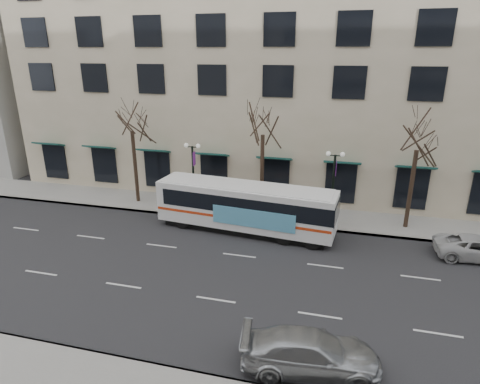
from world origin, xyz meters
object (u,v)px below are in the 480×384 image
(lamp_post_left, at_px, (193,174))
(white_pickup, at_px, (479,248))
(silver_car, at_px, (311,352))
(lamp_post_right, at_px, (333,185))
(tree_far_right, at_px, (419,135))
(city_bus, at_px, (246,206))
(tree_far_mid, at_px, (263,121))
(tree_far_left, at_px, (131,118))

(lamp_post_left, distance_m, white_pickup, 18.87)
(silver_car, bearing_deg, lamp_post_right, -8.68)
(tree_far_right, xyz_separation_m, lamp_post_left, (-14.99, -0.60, -3.48))
(lamp_post_right, height_order, city_bus, lamp_post_right)
(tree_far_mid, xyz_separation_m, city_bus, (-0.42, -3.01, -5.14))
(silver_car, xyz_separation_m, white_pickup, (8.70, 11.10, -0.09))
(tree_far_mid, distance_m, silver_car, 16.46)
(lamp_post_right, distance_m, city_bus, 6.06)
(tree_far_left, distance_m, tree_far_right, 20.00)
(city_bus, relative_size, white_pickup, 2.52)
(lamp_post_right, xyz_separation_m, city_bus, (-5.43, -2.41, -1.18))
(tree_far_right, distance_m, silver_car, 16.39)
(lamp_post_left, relative_size, white_pickup, 1.08)
(tree_far_right, xyz_separation_m, city_bus, (-10.42, -3.01, -4.66))
(lamp_post_left, relative_size, lamp_post_right, 1.00)
(lamp_post_left, xyz_separation_m, lamp_post_right, (10.00, 0.00, 0.00))
(lamp_post_right, bearing_deg, lamp_post_left, 180.00)
(tree_far_left, xyz_separation_m, city_bus, (9.58, -3.01, -4.94))
(tree_far_left, distance_m, lamp_post_left, 6.29)
(tree_far_left, height_order, tree_far_mid, tree_far_mid)
(tree_far_right, bearing_deg, tree_far_left, 180.00)
(city_bus, relative_size, silver_car, 2.30)
(white_pickup, bearing_deg, lamp_post_right, 69.83)
(white_pickup, bearing_deg, city_bus, 86.40)
(tree_far_left, height_order, tree_far_right, tree_far_left)
(lamp_post_left, height_order, lamp_post_right, same)
(tree_far_mid, relative_size, tree_far_right, 1.06)
(tree_far_right, bearing_deg, tree_far_mid, 180.00)
(tree_far_right, relative_size, city_bus, 0.67)
(tree_far_right, xyz_separation_m, silver_car, (-5.17, -14.49, -5.66))
(lamp_post_right, relative_size, city_bus, 0.43)
(silver_car, bearing_deg, tree_far_right, -27.59)
(tree_far_mid, distance_m, lamp_post_right, 6.41)
(lamp_post_right, height_order, white_pickup, lamp_post_right)
(lamp_post_right, bearing_deg, silver_car, -90.72)
(lamp_post_left, height_order, silver_car, lamp_post_left)
(lamp_post_right, xyz_separation_m, silver_car, (-0.18, -13.89, -2.18))
(lamp_post_right, bearing_deg, white_pickup, -18.10)
(tree_far_mid, relative_size, lamp_post_right, 1.64)
(tree_far_right, height_order, lamp_post_left, tree_far_right)
(tree_far_mid, relative_size, city_bus, 0.71)
(tree_far_right, bearing_deg, white_pickup, -43.81)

